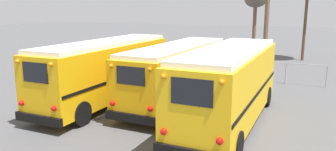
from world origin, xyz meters
TOP-DOWN VIEW (x-y plane):
  - ground_plane at (0.00, 0.00)m, footprint 160.00×160.00m
  - school_bus_0 at (-3.36, -0.54)m, footprint 2.45×9.79m
  - school_bus_1 at (-0.00, 1.18)m, footprint 2.59×9.82m
  - school_bus_2 at (3.36, -1.10)m, footprint 2.60×9.51m
  - utility_pole at (2.84, 12.45)m, footprint 1.80×0.36m
  - bare_tree_0 at (0.15, 22.67)m, footprint 2.43×2.43m
  - fence_line at (-0.00, 7.92)m, footprint 14.78×0.06m

SIDE VIEW (x-z plane):
  - ground_plane at x=0.00m, z-range 0.00..0.00m
  - fence_line at x=0.00m, z-range 0.27..1.69m
  - school_bus_1 at x=0.00m, z-range 0.15..3.21m
  - school_bus_0 at x=-3.36m, z-range 0.15..3.43m
  - school_bus_2 at x=3.36m, z-range 0.14..3.46m
  - utility_pole at x=2.84m, z-range 0.10..7.13m
  - bare_tree_0 at x=0.15m, z-range 2.27..9.09m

